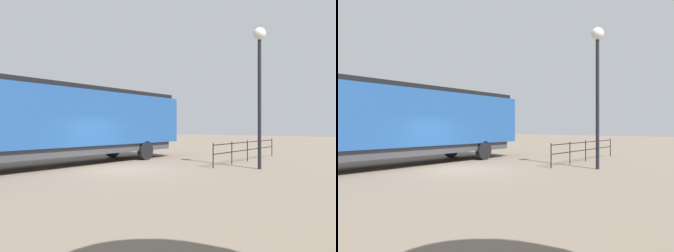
# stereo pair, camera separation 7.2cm
# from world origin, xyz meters

# --- Properties ---
(ground_plane) EXTENTS (120.00, 120.00, 0.00)m
(ground_plane) POSITION_xyz_m (0.00, 0.00, 0.00)
(ground_plane) COLOR #756656
(locomotive) EXTENTS (3.09, 16.45, 4.01)m
(locomotive) POSITION_xyz_m (-3.40, -0.69, 2.26)
(locomotive) COLOR navy
(locomotive) RESTS_ON ground_plane
(lamp_post) EXTENTS (0.58, 0.58, 6.52)m
(lamp_post) POSITION_xyz_m (5.00, 3.91, 4.81)
(lamp_post) COLOR black
(lamp_post) RESTS_ON ground_plane
(platform_fence) EXTENTS (0.05, 7.85, 1.18)m
(platform_fence) POSITION_xyz_m (3.15, 6.79, 0.76)
(platform_fence) COLOR black
(platform_fence) RESTS_ON ground_plane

